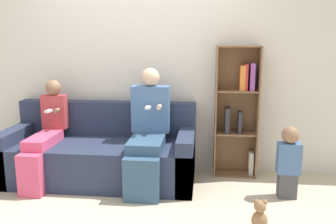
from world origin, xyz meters
TOP-DOWN VIEW (x-y plane):
  - ground_plane at (0.00, 0.00)m, footprint 14.00×14.00m
  - back_wall at (0.00, 1.01)m, footprint 10.00×0.06m
  - couch at (-0.39, 0.54)m, footprint 2.13×0.88m
  - adult_seated at (0.18, 0.43)m, footprint 0.42×0.81m
  - child_seated at (-0.97, 0.39)m, footprint 0.28×0.83m
  - toddler_standing at (1.64, 0.26)m, footprint 0.23×0.17m
  - bookshelf at (1.17, 0.87)m, footprint 0.49×0.27m
  - teddy_bear at (1.27, -0.42)m, footprint 0.14×0.11m

SIDE VIEW (x-z plane):
  - ground_plane at x=0.00m, z-range 0.00..0.00m
  - teddy_bear at x=1.27m, z-range -0.01..0.26m
  - couch at x=-0.39m, z-range -0.14..0.72m
  - toddler_standing at x=1.64m, z-range 0.02..0.76m
  - child_seated at x=-0.97m, z-range 0.00..1.13m
  - adult_seated at x=0.18m, z-range 0.02..1.29m
  - bookshelf at x=1.17m, z-range 0.03..1.54m
  - back_wall at x=0.00m, z-range 0.00..2.55m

